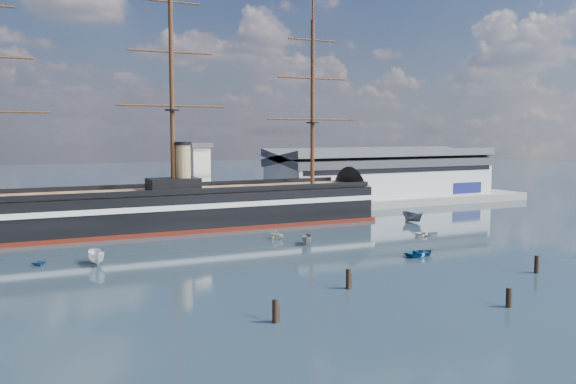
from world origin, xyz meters
name	(u,v)px	position (x,y,z in m)	size (l,w,h in m)	color
ground	(246,241)	(0.00, 40.00, 0.00)	(600.00, 600.00, 0.00)	#1F2C38
quay	(224,215)	(10.00, 76.00, 0.00)	(180.00, 18.00, 2.00)	slate
warehouse	(381,174)	(58.00, 80.00, 7.98)	(63.00, 21.00, 11.60)	#B7BABC
quay_tower	(199,175)	(3.00, 73.00, 9.75)	(5.00, 5.00, 15.00)	silver
warship	(156,210)	(-10.84, 60.00, 4.04)	(113.04, 18.12, 53.94)	black
motorboat_a	(97,265)	(-27.85, 31.35, 0.00)	(6.76, 2.48, 2.70)	silver
motorboat_b	(421,256)	(18.69, 14.56, 0.00)	(3.42, 1.37, 1.60)	navy
motorboat_c	(307,244)	(7.88, 31.98, 0.00)	(5.22, 1.91, 2.09)	slate
motorboat_d	(276,239)	(5.86, 39.81, 0.00)	(5.19, 2.25, 1.90)	beige
motorboat_e	(427,236)	(32.51, 29.67, 0.00)	(2.84, 1.14, 1.33)	beige
motorboat_f	(413,222)	(41.64, 45.35, 0.00)	(7.17, 2.63, 2.87)	slate
motorboat_g	(39,266)	(-35.50, 34.44, 0.00)	(3.45, 1.50, 1.27)	navy
piling_near_left	(275,323)	(-17.22, -6.43, 0.00)	(0.64, 0.64, 3.14)	black
piling_near_mid	(508,307)	(8.49, -13.24, 0.00)	(0.64, 0.64, 2.90)	black
piling_near_right	(536,273)	(25.16, -2.41, 0.00)	(0.64, 0.64, 3.20)	black
piling_extra	(348,289)	(-2.82, 2.13, 0.00)	(0.64, 0.64, 3.22)	black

